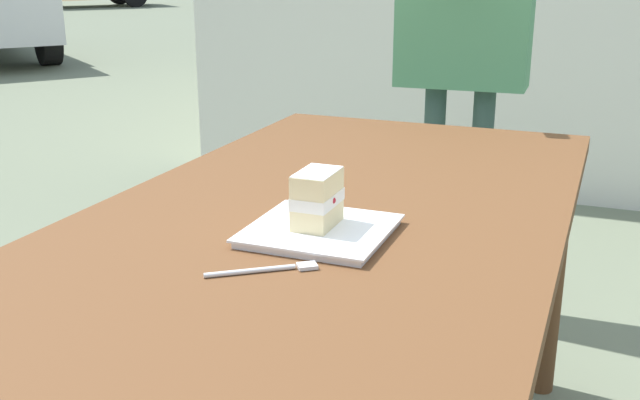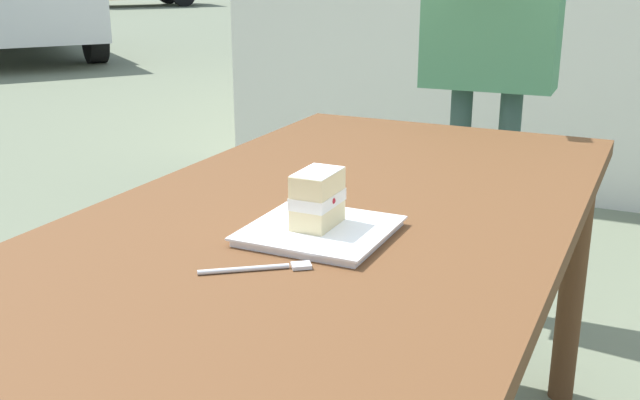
{
  "view_description": "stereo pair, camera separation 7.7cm",
  "coord_description": "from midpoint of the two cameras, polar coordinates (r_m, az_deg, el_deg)",
  "views": [
    {
      "loc": [
        1.3,
        0.49,
        1.21
      ],
      "look_at": [
        0.17,
        0.04,
        0.82
      ],
      "focal_mm": 42.31,
      "sensor_mm": 36.0,
      "label": 1
    },
    {
      "loc": [
        1.27,
        0.56,
        1.21
      ],
      "look_at": [
        0.17,
        0.04,
        0.82
      ],
      "focal_mm": 42.31,
      "sensor_mm": 36.0,
      "label": 2
    }
  ],
  "objects": [
    {
      "name": "cake_slice",
      "position": [
        1.29,
        1.51,
        0.09
      ],
      "size": [
        0.1,
        0.07,
        0.1
      ],
      "color": "beige",
      "rests_on": "dessert_plate"
    },
    {
      "name": "dessert_fork",
      "position": [
        1.16,
        -2.33,
        -5.21
      ],
      "size": [
        0.11,
        0.15,
        0.01
      ],
      "color": "silver",
      "rests_on": "patio_table"
    },
    {
      "name": "diner_person",
      "position": [
        2.59,
        13.77,
        13.86
      ],
      "size": [
        0.57,
        0.44,
        1.59
      ],
      "color": "#334B43",
      "rests_on": "ground"
    },
    {
      "name": "patio_table",
      "position": [
        1.49,
        2.88,
        -3.9
      ],
      "size": [
        1.64,
        0.87,
        0.76
      ],
      "color": "brown",
      "rests_on": "ground"
    },
    {
      "name": "dessert_plate",
      "position": [
        1.3,
        1.7,
        -2.38
      ],
      "size": [
        0.24,
        0.24,
        0.02
      ],
      "color": "white",
      "rests_on": "patio_table"
    }
  ]
}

